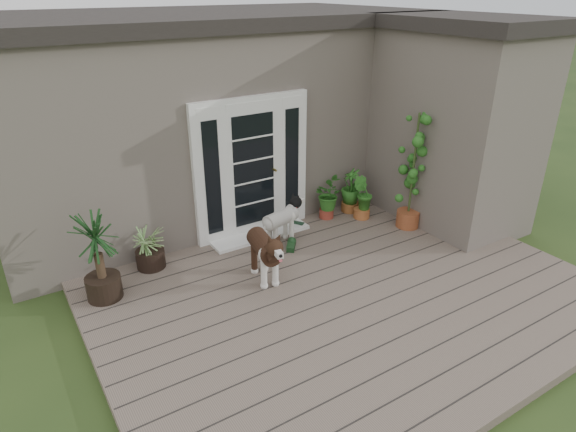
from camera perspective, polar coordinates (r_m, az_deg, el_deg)
deck at (r=6.54m, az=7.17°, el=-9.18°), size 6.20×4.60×0.12m
house_main at (r=9.32m, az=-9.22°, el=11.37°), size 7.40×4.00×3.10m
roof_main at (r=9.08m, az=-9.99°, el=21.52°), size 7.60×4.20×0.20m
house_wing at (r=8.55m, az=18.43°, el=9.16°), size 1.60×2.40×3.10m
roof_wing at (r=8.29m, az=20.07°, el=20.15°), size 1.80×2.60×0.20m
door_unit at (r=7.56m, az=-4.10°, el=5.55°), size 1.90×0.14×2.15m
door_step at (r=7.82m, az=-3.17°, el=-2.13°), size 1.60×0.40×0.05m
brindle_dog at (r=6.55m, az=-2.74°, el=-4.52°), size 0.52×0.93×0.73m
white_dog at (r=7.46m, az=-0.83°, el=-1.03°), size 0.80×0.49×0.62m
spider_plant at (r=7.09m, az=-15.68°, el=-3.19°), size 0.68×0.68×0.70m
yucca at (r=6.48m, az=-20.93°, el=-4.32°), size 1.02×1.02×1.19m
herb_a at (r=8.32m, az=4.48°, el=1.81°), size 0.66×0.66×0.63m
herb_b at (r=8.41m, az=8.51°, el=1.42°), size 0.48×0.48×0.52m
herb_c at (r=8.62m, az=7.19°, el=2.50°), size 0.50×0.50×0.63m
sapling at (r=7.98m, az=14.16°, el=5.11°), size 0.71×0.71×1.94m
clog_left at (r=8.12m, az=0.98°, el=-0.85°), size 0.26×0.31×0.08m
clog_right at (r=7.45m, az=0.36°, el=-3.34°), size 0.34×0.37×0.10m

